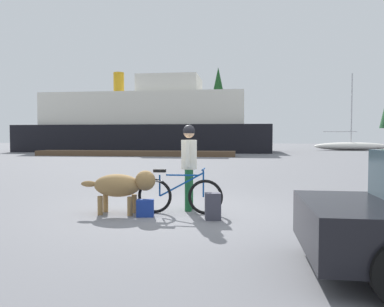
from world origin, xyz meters
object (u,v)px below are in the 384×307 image
Objects in this scene: backpack at (213,206)px; sailboat_moored at (351,146)px; dog at (123,185)px; bicycle at (179,195)px; person_cyclist at (189,159)px; handbag_pannier at (145,208)px; ferry_boat at (148,124)px.

backpack is 0.06× the size of sailboat_moored.
dog is 39.80m from sailboat_moored.
sailboat_moored reaches higher than backpack.
sailboat_moored is (12.40, 37.46, 0.25)m from backpack.
bicycle is 0.20× the size of sailboat_moored.
bicycle is 39.27m from sailboat_moored.
backpack is at bearing -8.56° from dog.
person_cyclist is (0.14, 0.39, 0.69)m from bicycle.
sailboat_moored is at bearing 71.69° from backpack.
handbag_pannier is (0.50, -0.18, -0.40)m from dog.
person_cyclist is at bearing 45.60° from handbag_pannier.
person_cyclist reaches higher than backpack.
backpack is 0.02× the size of ferry_boat.
handbag_pannier is at bearing -110.11° from sailboat_moored.
sailboat_moored is (21.85, 5.76, -2.37)m from ferry_boat.
sailboat_moored reaches higher than ferry_boat.
dog is 32.43m from ferry_boat.
person_cyclist is 1.29m from backpack.
sailboat_moored reaches higher than person_cyclist.
dog is (-1.09, -0.17, 0.19)m from bicycle.
person_cyclist reaches higher than handbag_pannier.
handbag_pannier is 32.76m from ferry_boat.
bicycle is at bearing -109.48° from sailboat_moored.
dog is 3.06× the size of backpack.
dog is at bearing -76.29° from ferry_boat.
bicycle is at bearing -74.35° from ferry_boat.
bicycle is 0.80m from person_cyclist.
ferry_boat reaches higher than handbag_pannier.
ferry_boat is 2.94× the size of sailboat_moored.
backpack is at bearing -32.17° from bicycle.
bicycle is at bearing 147.83° from backpack.
backpack is at bearing -73.39° from ferry_boat.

